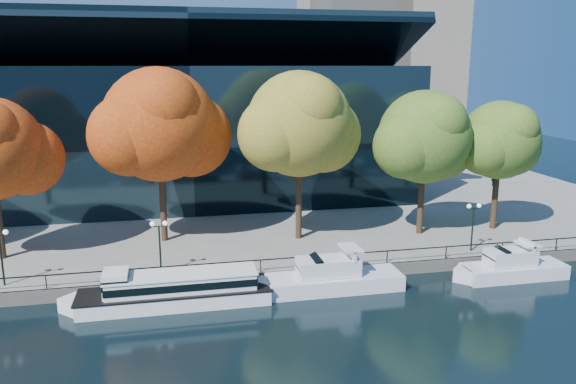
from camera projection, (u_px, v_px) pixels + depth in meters
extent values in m
plane|color=black|center=(268.00, 302.00, 38.96)|extent=(160.00, 160.00, 0.00)
cube|color=slate|center=(220.00, 186.00, 73.67)|extent=(90.00, 67.00, 1.00)
cube|color=#47443F|center=(261.00, 279.00, 41.76)|extent=(90.00, 0.25, 1.00)
cube|color=black|center=(261.00, 260.00, 41.63)|extent=(88.20, 0.08, 0.08)
cube|color=black|center=(261.00, 266.00, 41.74)|extent=(0.07, 0.07, 0.90)
cube|color=black|center=(188.00, 134.00, 66.90)|extent=(50.00, 24.00, 16.00)
cube|color=black|center=(186.00, 52.00, 60.98)|extent=(50.00, 17.14, 7.86)
cube|color=white|center=(176.00, 298.00, 38.50)|extent=(12.83, 3.12, 1.01)
cube|color=black|center=(175.00, 290.00, 38.38)|extent=(13.09, 3.18, 0.11)
cube|color=white|center=(77.00, 306.00, 37.20)|extent=(2.58, 2.58, 1.01)
cube|color=white|center=(182.00, 282.00, 38.34)|extent=(10.01, 2.56, 1.10)
cube|color=black|center=(182.00, 281.00, 38.33)|extent=(10.14, 2.62, 0.50)
cube|color=white|center=(181.00, 274.00, 38.21)|extent=(10.26, 2.68, 0.09)
cube|color=white|center=(116.00, 283.00, 37.41)|extent=(1.65, 2.18, 1.65)
cube|color=black|center=(116.00, 281.00, 37.37)|extent=(1.70, 2.24, 0.64)
cube|color=silver|center=(334.00, 282.00, 41.01)|extent=(9.95, 2.84, 1.14)
cube|color=silver|center=(267.00, 288.00, 40.01)|extent=(2.18, 2.18, 1.14)
cube|color=silver|center=(334.00, 275.00, 40.88)|extent=(9.75, 2.79, 0.08)
cube|color=silver|center=(328.00, 266.00, 40.63)|extent=(4.48, 2.13, 1.23)
cube|color=black|center=(311.00, 266.00, 40.35)|extent=(1.96, 2.05, 1.55)
cube|color=silver|center=(351.00, 253.00, 40.77)|extent=(0.24, 2.22, 0.76)
cube|color=silver|center=(351.00, 248.00, 40.69)|extent=(1.33, 2.22, 0.14)
cube|color=silver|center=(514.00, 271.00, 43.29)|extent=(8.07, 2.51, 1.08)
cube|color=silver|center=(466.00, 275.00, 42.47)|extent=(1.98, 1.98, 1.08)
cube|color=silver|center=(514.00, 264.00, 43.17)|extent=(7.91, 2.46, 0.07)
cube|color=silver|center=(510.00, 257.00, 42.94)|extent=(3.63, 1.88, 1.17)
cube|color=black|center=(498.00, 257.00, 42.71)|extent=(1.64, 1.81, 1.35)
cube|color=silver|center=(527.00, 245.00, 43.03)|extent=(0.22, 1.96, 0.72)
cube|color=silver|center=(527.00, 244.00, 43.01)|extent=(1.25, 1.96, 0.13)
cylinder|color=black|center=(2.00, 180.00, 43.83)|extent=(1.14, 1.72, 3.54)
sphere|color=maroon|center=(26.00, 158.00, 44.79)|extent=(6.00, 6.00, 6.00)
cylinder|color=black|center=(163.00, 195.00, 48.59)|extent=(0.56, 0.56, 8.14)
cylinder|color=black|center=(167.00, 158.00, 48.18)|extent=(1.26, 1.93, 4.06)
cylinder|color=black|center=(156.00, 163.00, 47.58)|extent=(1.16, 1.32, 3.64)
sphere|color=maroon|center=(159.00, 125.00, 47.24)|extent=(9.66, 9.66, 9.66)
sphere|color=maroon|center=(191.00, 136.00, 49.43)|extent=(7.25, 7.25, 7.25)
sphere|color=maroon|center=(129.00, 135.00, 45.99)|extent=(6.76, 6.76, 6.76)
sphere|color=maroon|center=(164.00, 106.00, 45.12)|extent=(5.80, 5.80, 5.80)
cylinder|color=black|center=(299.00, 194.00, 49.23)|extent=(0.56, 0.56, 8.13)
cylinder|color=black|center=(304.00, 157.00, 48.81)|extent=(1.26, 1.93, 4.06)
cylinder|color=black|center=(295.00, 162.00, 48.22)|extent=(1.16, 1.32, 3.63)
sphere|color=olive|center=(299.00, 124.00, 47.88)|extent=(9.06, 9.06, 9.06)
sphere|color=olive|center=(323.00, 135.00, 49.93)|extent=(6.79, 6.79, 6.79)
sphere|color=olive|center=(275.00, 134.00, 46.70)|extent=(6.34, 6.34, 6.34)
sphere|color=olive|center=(310.00, 107.00, 45.89)|extent=(5.44, 5.44, 5.44)
cylinder|color=black|center=(421.00, 195.00, 50.81)|extent=(0.56, 0.56, 7.09)
cylinder|color=black|center=(427.00, 165.00, 50.49)|extent=(1.15, 1.72, 3.55)
cylinder|color=black|center=(420.00, 169.00, 49.89)|extent=(1.05, 1.19, 3.18)
sphere|color=#3B591C|center=(424.00, 137.00, 49.64)|extent=(8.26, 8.26, 8.26)
sphere|color=#3B591C|center=(441.00, 146.00, 51.51)|extent=(6.20, 6.20, 6.20)
sphere|color=#3B591C|center=(406.00, 146.00, 48.57)|extent=(5.78, 5.78, 5.78)
sphere|color=#3B591C|center=(438.00, 122.00, 47.82)|extent=(4.96, 4.96, 4.96)
cylinder|color=black|center=(495.00, 194.00, 52.37)|extent=(0.56, 0.56, 6.70)
cylinder|color=black|center=(501.00, 165.00, 52.08)|extent=(1.10, 1.65, 3.37)
cylinder|color=black|center=(495.00, 169.00, 51.47)|extent=(1.01, 1.14, 3.01)
sphere|color=#3B591C|center=(500.00, 140.00, 51.25)|extent=(7.19, 7.19, 7.19)
sphere|color=#3B591C|center=(511.00, 148.00, 52.88)|extent=(5.39, 5.39, 5.39)
sphere|color=#3B591C|center=(486.00, 148.00, 50.32)|extent=(5.03, 5.03, 5.03)
sphere|color=#3B591C|center=(514.00, 128.00, 49.68)|extent=(4.31, 4.31, 4.31)
cylinder|color=black|center=(2.00, 261.00, 38.99)|extent=(0.14, 0.14, 3.60)
sphere|color=white|center=(6.00, 232.00, 38.62)|extent=(0.36, 0.36, 0.36)
cylinder|color=black|center=(160.00, 250.00, 41.16)|extent=(0.14, 0.14, 3.60)
cube|color=black|center=(159.00, 226.00, 40.75)|extent=(0.90, 0.06, 0.06)
sphere|color=white|center=(152.00, 224.00, 40.62)|extent=(0.36, 0.36, 0.36)
sphere|color=white|center=(165.00, 223.00, 40.80)|extent=(0.36, 0.36, 0.36)
cylinder|color=black|center=(472.00, 230.00, 46.26)|extent=(0.14, 0.14, 3.60)
cube|color=black|center=(474.00, 208.00, 45.85)|extent=(0.90, 0.06, 0.06)
sphere|color=white|center=(469.00, 206.00, 45.71)|extent=(0.36, 0.36, 0.36)
sphere|color=white|center=(479.00, 206.00, 45.90)|extent=(0.36, 0.36, 0.36)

